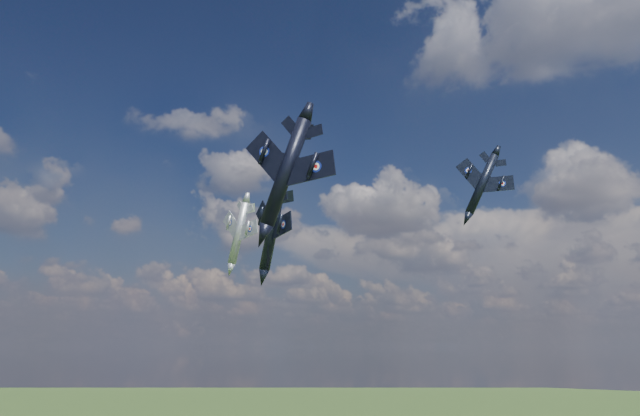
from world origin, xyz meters
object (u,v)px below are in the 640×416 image
Objects in this scene: jet_right_navy at (286,172)px; jet_left_silver at (239,233)px; jet_high_navy at (482,184)px; jet_lead_navy at (272,229)px.

jet_left_silver reaches higher than jet_right_navy.
jet_high_navy is 45.36m from jet_left_silver.
jet_right_navy is 41.89m from jet_high_navy.
jet_right_navy is at bearing -32.41° from jet_left_silver.
jet_left_silver is (-39.81, 34.91, 3.02)m from jet_right_navy.
jet_left_silver is at bearing 161.10° from jet_lead_navy.
jet_high_navy reaches higher than jet_left_silver.
jet_lead_navy is at bearing -30.59° from jet_left_silver.
jet_lead_navy is 17.53m from jet_right_navy.
jet_high_navy is 0.85× the size of jet_left_silver.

